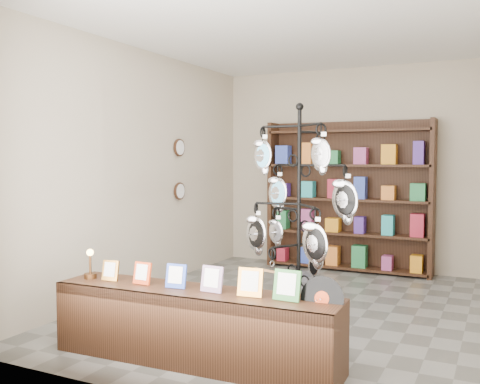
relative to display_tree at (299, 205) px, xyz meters
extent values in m
plane|color=slate|center=(-0.41, 0.95, -1.24)|extent=(5.00, 5.00, 0.00)
plane|color=#B5AA92|center=(-0.41, 3.45, 0.26)|extent=(4.00, 0.00, 4.00)
plane|color=#B5AA92|center=(-0.41, -1.55, 0.26)|extent=(4.00, 0.00, 4.00)
plane|color=#B5AA92|center=(-2.41, 0.95, 0.26)|extent=(0.00, 5.00, 5.00)
plane|color=white|center=(-0.41, 0.95, 1.76)|extent=(5.00, 5.00, 0.00)
cylinder|color=black|center=(0.00, 0.00, -1.22)|extent=(0.56, 0.56, 0.03)
cylinder|color=black|center=(0.00, 0.00, -0.19)|extent=(0.05, 0.05, 2.08)
sphere|color=black|center=(0.00, 0.00, 0.87)|extent=(0.07, 0.07, 0.07)
ellipsoid|color=silver|center=(0.08, 0.20, -0.58)|extent=(0.11, 0.07, 0.22)
cube|color=tan|center=(-0.15, -0.26, -0.57)|extent=(0.39, 0.12, 0.04)
cube|color=black|center=(-0.58, -0.86, -0.94)|extent=(2.43, 0.58, 0.59)
cube|color=gold|center=(-1.40, -0.90, -0.56)|extent=(0.16, 0.06, 0.18)
cube|color=red|center=(-1.07, -0.88, -0.55)|extent=(0.17, 0.06, 0.19)
cube|color=#263FA5|center=(-0.74, -0.87, -0.55)|extent=(0.18, 0.07, 0.20)
cube|color=#E54C33|center=(-0.41, -0.86, -0.54)|extent=(0.19, 0.07, 0.21)
cube|color=gold|center=(-0.08, -0.85, -0.53)|extent=(0.20, 0.07, 0.22)
cube|color=#337233|center=(0.21, -0.83, -0.53)|extent=(0.21, 0.07, 0.23)
cylinder|color=black|center=(0.46, -0.77, -0.61)|extent=(0.33, 0.09, 0.32)
cylinder|color=red|center=(0.46, -0.77, -0.61)|extent=(0.11, 0.03, 0.11)
cylinder|color=#4C2D15|center=(-1.62, -0.90, -0.62)|extent=(0.11, 0.11, 0.04)
cylinder|color=#4C2D15|center=(-1.62, -0.90, -0.52)|extent=(0.02, 0.02, 0.15)
sphere|color=#FFBF59|center=(-1.62, -0.90, -0.41)|extent=(0.06, 0.06, 0.06)
cube|color=black|center=(-0.41, 3.39, -0.14)|extent=(2.40, 0.04, 2.20)
cube|color=black|center=(-1.59, 3.23, -0.14)|extent=(0.06, 0.36, 2.20)
cube|color=black|center=(0.77, 3.23, -0.14)|extent=(0.06, 0.36, 2.20)
cube|color=black|center=(-0.41, 3.23, -1.19)|extent=(2.36, 0.36, 0.04)
cube|color=black|center=(-0.41, 3.23, -0.69)|extent=(2.36, 0.36, 0.03)
cube|color=black|center=(-0.41, 3.23, -0.19)|extent=(2.36, 0.36, 0.04)
cube|color=black|center=(-0.41, 3.23, 0.31)|extent=(2.36, 0.36, 0.04)
cube|color=black|center=(-0.41, 3.23, 0.81)|extent=(2.36, 0.36, 0.04)
cylinder|color=black|center=(-2.38, 1.75, 0.56)|extent=(0.03, 0.24, 0.24)
cylinder|color=black|center=(-2.38, 1.75, -0.04)|extent=(0.03, 0.24, 0.24)
camera|label=1|loc=(1.63, -4.50, 0.41)|focal=40.00mm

